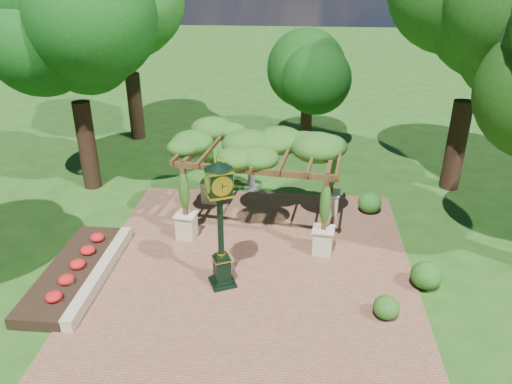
{
  "coord_description": "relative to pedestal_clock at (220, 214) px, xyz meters",
  "views": [
    {
      "loc": [
        1.28,
        -11.73,
        9.05
      ],
      "look_at": [
        0.0,
        2.5,
        2.2
      ],
      "focal_mm": 35.0,
      "sensor_mm": 36.0,
      "label": 1
    }
  ],
  "objects": [
    {
      "name": "tree_west_far",
      "position": [
        -6.56,
        12.84,
        3.74
      ],
      "size": [
        4.63,
        4.63,
        9.02
      ],
      "color": "#2F1F12",
      "rests_on": "ground"
    },
    {
      "name": "pergola",
      "position": [
        0.88,
        3.75,
        0.4
      ],
      "size": [
        5.89,
        4.11,
        3.46
      ],
      "rotation": [
        0.0,
        0.0,
        -0.13
      ],
      "color": "beige",
      "rests_on": "brick_plaza"
    },
    {
      "name": "shrub_front",
      "position": [
        4.68,
        -1.11,
        -2.07
      ],
      "size": [
        0.86,
        0.86,
        0.65
      ],
      "primitive_type": "ellipsoid",
      "rotation": [
        0.0,
        0.0,
        -0.21
      ],
      "color": "#255518",
      "rests_on": "brick_plaza"
    },
    {
      "name": "ground",
      "position": [
        0.84,
        -0.51,
        -2.44
      ],
      "size": [
        120.0,
        120.0,
        0.0
      ],
      "primitive_type": "plane",
      "color": "#1E4714",
      "rests_on": "ground"
    },
    {
      "name": "tree_north",
      "position": [
        2.48,
        12.77,
        1.89
      ],
      "size": [
        3.89,
        3.89,
        6.31
      ],
      "color": "#362015",
      "rests_on": "ground"
    },
    {
      "name": "brick_plaza",
      "position": [
        0.84,
        0.49,
        -2.42
      ],
      "size": [
        10.0,
        12.0,
        0.04
      ],
      "primitive_type": "cube",
      "color": "brown",
      "rests_on": "ground"
    },
    {
      "name": "pedestal_clock",
      "position": [
        0.0,
        0.0,
        0.0
      ],
      "size": [
        1.06,
        1.06,
        4.07
      ],
      "rotation": [
        0.0,
        0.0,
        0.43
      ],
      "color": "black",
      "rests_on": "brick_plaza"
    },
    {
      "name": "shrub_mid",
      "position": [
        6.04,
        0.39,
        -1.99
      ],
      "size": [
        1.0,
        1.0,
        0.82
      ],
      "primitive_type": "ellipsoid",
      "rotation": [
        0.0,
        0.0,
        0.11
      ],
      "color": "#215116",
      "rests_on": "brick_plaza"
    },
    {
      "name": "tree_west_near",
      "position": [
        -6.6,
        6.5,
        4.14
      ],
      "size": [
        4.47,
        4.47,
        9.59
      ],
      "color": "black",
      "rests_on": "ground"
    },
    {
      "name": "shrub_back",
      "position": [
        4.93,
        5.11,
        -2.0
      ],
      "size": [
        0.99,
        0.99,
        0.8
      ],
      "primitive_type": "ellipsoid",
      "rotation": [
        0.0,
        0.0,
        0.11
      ],
      "color": "#23601B",
      "rests_on": "brick_plaza"
    },
    {
      "name": "tree_east_far",
      "position": [
        8.62,
        7.81,
        4.24
      ],
      "size": [
        5.27,
        5.27,
        9.72
      ],
      "color": "#311D13",
      "rests_on": "ground"
    },
    {
      "name": "border_wall",
      "position": [
        -3.76,
        -0.01,
        -2.24
      ],
      "size": [
        0.35,
        5.0,
        0.4
      ],
      "primitive_type": "cube",
      "color": "#C6B793",
      "rests_on": "ground"
    },
    {
      "name": "sundial",
      "position": [
        0.2,
        6.95,
        -2.0
      ],
      "size": [
        0.69,
        0.69,
        1.02
      ],
      "rotation": [
        0.0,
        0.0,
        -0.25
      ],
      "color": "gray",
      "rests_on": "ground"
    },
    {
      "name": "flower_bed",
      "position": [
        -4.66,
        -0.01,
        -2.26
      ],
      "size": [
        1.5,
        5.0,
        0.36
      ],
      "primitive_type": "cube",
      "color": "red",
      "rests_on": "ground"
    }
  ]
}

